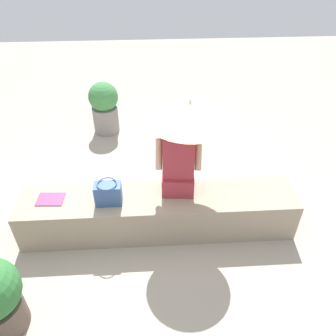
# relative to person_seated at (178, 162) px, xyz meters

# --- Properties ---
(ground_plane) EXTENTS (14.00, 14.00, 0.00)m
(ground_plane) POSITION_rel_person_seated_xyz_m (0.22, 0.10, -0.87)
(ground_plane) COLOR #9E9384
(stone_bench) EXTENTS (3.01, 0.54, 0.48)m
(stone_bench) POSITION_rel_person_seated_xyz_m (0.22, 0.10, -0.63)
(stone_bench) COLOR gray
(stone_bench) RESTS_ON ground
(person_seated) EXTENTS (0.49, 0.31, 0.90)m
(person_seated) POSITION_rel_person_seated_xyz_m (0.00, 0.00, 0.00)
(person_seated) COLOR #992D38
(person_seated) RESTS_ON stone_bench
(parasol) EXTENTS (0.82, 0.82, 1.10)m
(parasol) POSITION_rel_person_seated_xyz_m (-0.09, 0.02, 0.59)
(parasol) COLOR #B7B7BC
(parasol) RESTS_ON stone_bench
(handbag_black) EXTENTS (0.28, 0.20, 0.27)m
(handbag_black) POSITION_rel_person_seated_xyz_m (0.74, 0.15, -0.26)
(handbag_black) COLOR #335184
(handbag_black) RESTS_ON stone_bench
(magazine) EXTENTS (0.29, 0.22, 0.01)m
(magazine) POSITION_rel_person_seated_xyz_m (1.37, 0.07, -0.38)
(magazine) COLOR #D83866
(magazine) RESTS_ON stone_bench
(planter_near) EXTENTS (0.46, 0.46, 0.84)m
(planter_near) POSITION_rel_person_seated_xyz_m (0.99, -2.10, -0.42)
(planter_near) COLOR gray
(planter_near) RESTS_ON ground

